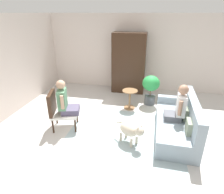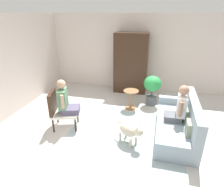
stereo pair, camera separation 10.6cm
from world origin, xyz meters
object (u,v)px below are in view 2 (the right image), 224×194
object	(u,v)px
couch	(179,124)
armchair	(59,108)
dog	(130,130)
person_on_couch	(179,107)
armoire_cabinet	(131,63)
round_end_table	(131,98)
person_on_armchair	(65,100)
potted_plant	(152,87)

from	to	relation	value
couch	armchair	size ratio (longest dim) A/B	2.10
armchair	dog	xyz separation A→B (m)	(1.81, -0.27, -0.18)
person_on_couch	armchair	bearing A→B (deg)	-173.95
armoire_cabinet	person_on_couch	bearing A→B (deg)	-59.99
couch	armchair	distance (m)	2.89
round_end_table	dog	xyz separation A→B (m)	(0.23, -1.71, 0.01)
person_on_armchair	armoire_cabinet	xyz separation A→B (m)	(1.17, 2.80, 0.29)
dog	armoire_cabinet	bearing A→B (deg)	98.55
person_on_armchair	round_end_table	world-z (taller)	person_on_armchair
armchair	dog	size ratio (longest dim) A/B	1.43
person_on_armchair	round_end_table	size ratio (longest dim) A/B	1.45
armchair	potted_plant	bearing A→B (deg)	40.93
armchair	person_on_armchair	bearing A→B (deg)	16.16
round_end_table	armoire_cabinet	bearing A→B (deg)	99.51
armchair	armoire_cabinet	xyz separation A→B (m)	(1.34, 2.85, 0.51)
couch	dog	bearing A→B (deg)	-150.75
armoire_cabinet	dog	bearing A→B (deg)	-81.45
person_on_couch	potted_plant	world-z (taller)	person_on_couch
person_on_couch	person_on_armchair	distance (m)	2.66
armchair	person_on_couch	world-z (taller)	person_on_couch
couch	armoire_cabinet	size ratio (longest dim) A/B	0.97
round_end_table	armoire_cabinet	distance (m)	1.59
person_on_armchair	potted_plant	size ratio (longest dim) A/B	0.90
armchair	round_end_table	distance (m)	2.15
armchair	person_on_armchair	distance (m)	0.28
armoire_cabinet	couch	bearing A→B (deg)	-58.90
person_on_couch	round_end_table	bearing A→B (deg)	137.25
dog	armoire_cabinet	distance (m)	3.23
person_on_armchair	armoire_cabinet	world-z (taller)	armoire_cabinet
armchair	armoire_cabinet	size ratio (longest dim) A/B	0.46
couch	person_on_couch	distance (m)	0.45
person_on_armchair	armoire_cabinet	size ratio (longest dim) A/B	0.40
person_on_couch	couch	bearing A→B (deg)	28.72
person_on_armchair	armoire_cabinet	bearing A→B (deg)	67.38
person_on_armchair	armoire_cabinet	distance (m)	3.05
armchair	person_on_armchair	world-z (taller)	person_on_armchair
person_on_couch	person_on_armchair	size ratio (longest dim) A/B	1.02
couch	dog	size ratio (longest dim) A/B	3.00
couch	round_end_table	distance (m)	1.71
armchair	potted_plant	size ratio (longest dim) A/B	1.03
round_end_table	armchair	bearing A→B (deg)	-137.50
person_on_armchair	couch	bearing A→B (deg)	5.84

